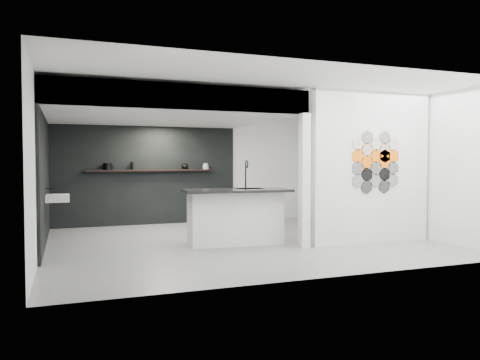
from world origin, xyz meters
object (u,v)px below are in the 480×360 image
kettle (185,166)px  wall_basin (58,198)px  glass_bowl (206,167)px  stockpot (108,166)px  glass_vase (206,166)px  bottle_dark (132,166)px  utensil_cup (112,168)px  kitchen_island (235,216)px  partition_panel (372,168)px

kettle → wall_basin: bearing=-153.7°
glass_bowl → stockpot: bearing=180.0°
glass_vase → kettle: bearing=180.0°
wall_basin → glass_bowl: bearing=31.3°
wall_basin → stockpot: size_ratio=3.18×
kettle → bottle_dark: bearing=170.5°
utensil_cup → kitchen_island: bearing=-58.5°
stockpot → glass_vase: 2.34m
partition_panel → kettle: 4.66m
glass_bowl → kitchen_island: bearing=-96.3°
partition_panel → wall_basin: (-5.46, 1.80, -0.55)m
stockpot → kitchen_island: bearing=-57.3°
glass_bowl → utensil_cup: size_ratio=1.42×
kettle → bottle_dark: 1.26m
bottle_dark → utensil_cup: 0.47m
kettle → partition_panel: bearing=-65.5°
kettle → glass_bowl: size_ratio=1.14×
partition_panel → glass_bowl: 4.39m
stockpot → utensil_cup: (0.09, 0.00, -0.03)m
partition_panel → glass_vase: partition_panel is taller
partition_panel → wall_basin: bearing=161.8°
kitchen_island → wall_basin: bearing=165.6°
wall_basin → glass_vase: 4.01m
kitchen_island → kettle: kitchen_island is taller
stockpot → glass_vase: stockpot is taller
wall_basin → bottle_dark: bearing=52.2°
glass_bowl → utensil_cup: glass_bowl is taller
bottle_dark → glass_bowl: bearing=0.0°
wall_basin → stockpot: (1.05, 2.07, 0.55)m
glass_vase → partition_panel: bearing=-61.8°
wall_basin → glass_bowl: 4.00m
wall_basin → kitchen_island: size_ratio=0.30×
glass_vase → utensil_cup: glass_vase is taller
kettle → utensil_cup: (-1.73, 0.00, -0.02)m
glass_vase → utensil_cup: bearing=180.0°
kettle → glass_bowl: kettle is taller
bottle_dark → utensil_cup: bottle_dark is taller
glass_vase → utensil_cup: (-2.26, 0.00, -0.02)m
bottle_dark → utensil_cup: size_ratio=1.77×
partition_panel → stockpot: bearing=138.8°
utensil_cup → stockpot: bearing=180.0°
wall_basin → glass_bowl: glass_bowl is taller
kitchen_island → stockpot: kitchen_island is taller
utensil_cup → glass_bowl: bearing=0.0°
glass_bowl → bottle_dark: size_ratio=0.80×
wall_basin → kitchen_island: bearing=-19.0°
partition_panel → bottle_dark: bearing=135.0°
glass_vase → stockpot: bearing=180.0°
wall_basin → utensil_cup: 2.41m
glass_bowl → utensil_cup: (-2.26, 0.00, -0.00)m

